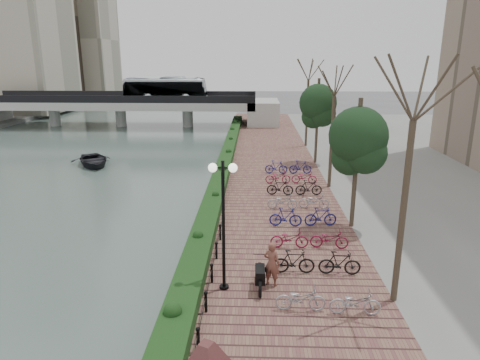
{
  "coord_description": "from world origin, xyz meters",
  "views": [
    {
      "loc": [
        3.01,
        -11.69,
        8.79
      ],
      "look_at": [
        2.15,
        12.14,
        2.0
      ],
      "focal_mm": 32.0,
      "sensor_mm": 36.0,
      "label": 1
    }
  ],
  "objects_px": {
    "lamppost": "(223,199)",
    "motorcycle": "(260,274)",
    "pedestrian": "(272,264)",
    "boat": "(93,160)"
  },
  "relations": [
    {
      "from": "lamppost",
      "to": "motorcycle",
      "type": "xyz_separation_m",
      "value": [
        1.34,
        0.16,
        -3.01
      ]
    },
    {
      "from": "pedestrian",
      "to": "boat",
      "type": "height_order",
      "value": "pedestrian"
    },
    {
      "from": "motorcycle",
      "to": "pedestrian",
      "type": "height_order",
      "value": "pedestrian"
    },
    {
      "from": "pedestrian",
      "to": "boat",
      "type": "relative_size",
      "value": 0.38
    },
    {
      "from": "lamppost",
      "to": "motorcycle",
      "type": "height_order",
      "value": "lamppost"
    },
    {
      "from": "pedestrian",
      "to": "boat",
      "type": "xyz_separation_m",
      "value": [
        -14.37,
        20.16,
        -0.88
      ]
    },
    {
      "from": "motorcycle",
      "to": "boat",
      "type": "bearing_deg",
      "value": 124.34
    },
    {
      "from": "lamppost",
      "to": "motorcycle",
      "type": "bearing_deg",
      "value": 6.69
    },
    {
      "from": "pedestrian",
      "to": "boat",
      "type": "distance_m",
      "value": 24.77
    },
    {
      "from": "motorcycle",
      "to": "pedestrian",
      "type": "distance_m",
      "value": 0.59
    }
  ]
}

